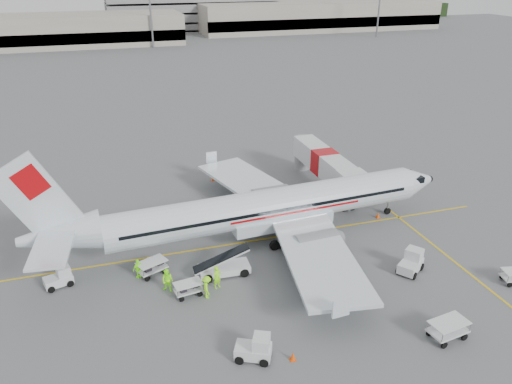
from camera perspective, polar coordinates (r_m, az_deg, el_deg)
ground at (r=45.00m, az=0.78°, el=-5.42°), size 360.00×360.00×0.00m
stripe_lead at (r=45.00m, az=0.78°, el=-5.41°), size 44.00×0.20×0.01m
stripe_cross at (r=45.19m, az=21.43°, el=-7.17°), size 0.20×20.00×0.01m
terminal_east at (r=200.52m, az=7.02°, el=19.38°), size 90.00×26.00×10.00m
parking_garage at (r=201.07m, az=-7.39°, el=19.95°), size 62.00×24.00×14.00m
treeline at (r=213.20m, az=-15.11°, el=18.53°), size 300.00×3.00×6.00m
mast_center at (r=156.35m, az=-12.00°, el=19.85°), size 3.20×1.20×22.00m
mast_east at (r=180.79m, az=13.94°, el=20.25°), size 3.20×1.20×22.00m
aircraft at (r=43.06m, az=1.50°, el=0.87°), size 39.30×31.65×10.38m
jet_bridge at (r=54.79m, az=7.79°, el=2.52°), size 3.10×16.25×4.26m
belt_loader at (r=39.59m, az=-3.70°, el=-7.59°), size 5.43×2.21×2.90m
tug_fore at (r=41.93m, az=17.28°, el=-7.64°), size 2.73×2.49×1.84m
tug_mid at (r=32.38m, az=-0.33°, el=-17.31°), size 2.59×2.15×1.74m
tug_aft at (r=41.39m, az=-21.71°, el=-9.02°), size 2.31×1.70×1.59m
cart_loaded_a at (r=38.05m, az=-7.74°, el=-10.93°), size 2.21×1.50×1.07m
cart_loaded_b at (r=40.80m, az=-11.79°, el=-8.47°), size 2.64×2.14×1.19m
cart_empty_a at (r=36.19m, az=21.07°, el=-14.48°), size 2.73×1.84×1.33m
cone_nose at (r=49.96m, az=13.76°, el=-2.55°), size 0.38×0.38×0.62m
cone_port at (r=57.13m, az=-4.98°, el=1.60°), size 0.35×0.35×0.57m
cone_stbd at (r=32.71m, az=4.23°, el=-18.19°), size 0.38×0.38×0.62m
crew_a at (r=38.37m, az=-4.45°, el=-9.69°), size 0.81×0.70×1.86m
crew_b at (r=38.49m, az=-10.08°, el=-9.91°), size 1.16×1.12×1.88m
crew_c at (r=37.45m, az=-5.63°, el=-10.76°), size 0.75×1.21×1.80m
crew_d at (r=40.52m, az=-13.29°, el=-8.50°), size 1.04×0.81×1.64m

